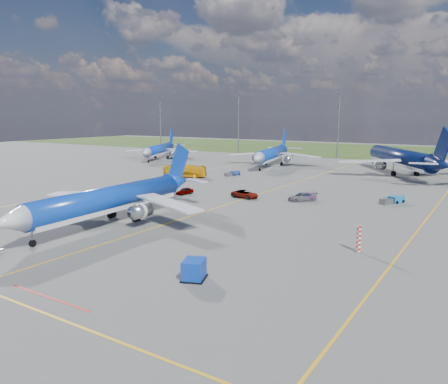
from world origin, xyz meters
The scene contains 16 objects.
ground centered at (0.00, 0.00, 0.00)m, with size 400.00×400.00×0.00m, color #50504E.
grass_strip centered at (0.00, 150.00, 0.00)m, with size 400.00×80.00×0.01m, color #2D4719.
taxiway_lines centered at (0.17, 27.70, 0.01)m, with size 60.25×160.00×0.02m.
floodlight_masts centered at (10.00, 110.00, 12.56)m, with size 202.20×0.50×22.70m.
warning_post centered at (26.00, 8.00, 1.50)m, with size 0.50×0.50×3.00m, color red.
bg_jet_nw centered at (-60.67, 75.15, 0.00)m, with size 27.31×35.84×9.39m, color #0B36A5, non-canonical shape.
bg_jet_nnw centered at (-19.10, 77.40, 0.00)m, with size 29.72×39.00×10.22m, color #0B36A5, non-canonical shape.
bg_jet_n centered at (16.81, 78.28, 0.00)m, with size 35.47×46.56×12.19m, color #07133D, non-canonical shape.
main_airliner centered at (-6.58, 2.48, 0.00)m, with size 28.85×37.86×9.92m, color #0B36A5, non-canonical shape.
uld_container centered at (15.57, -8.20, 0.92)m, with size 1.84×2.30×1.84m, color #0C38AA.
apron_bus centered at (-26.16, 44.57, 1.45)m, with size 2.43×10.40×2.90m, color #F0A90E.
service_car_a centered at (-11.80, 25.88, 0.64)m, with size 1.51×3.75×1.28m, color #999999.
service_car_b centered at (-0.34, 28.87, 0.71)m, with size 2.37×5.14×1.43m, color #999999.
service_car_c centered at (9.48, 31.98, 0.73)m, with size 2.05×5.05×1.47m, color #999999.
baggage_tug_w centered at (23.36, 38.29, 0.55)m, with size 3.37×5.31×1.17m.
baggage_tug_c centered at (-17.83, 53.20, 0.48)m, with size 2.23×4.69×1.02m.
Camera 1 is at (38.36, -38.79, 14.82)m, focal length 35.00 mm.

